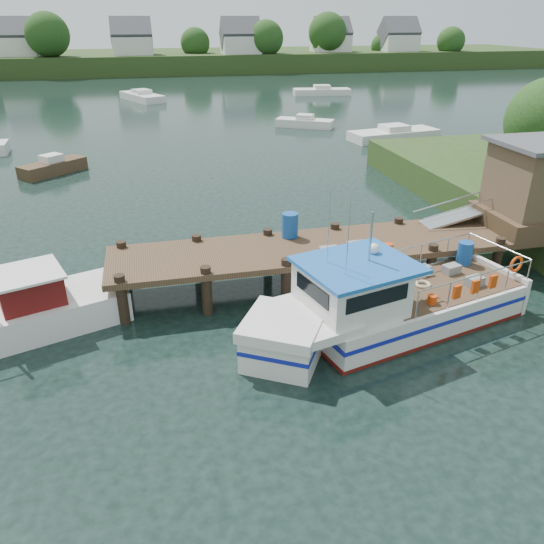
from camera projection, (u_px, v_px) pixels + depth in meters
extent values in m
plane|color=black|center=(290.00, 285.00, 18.26)|extent=(160.00, 160.00, 0.00)
cylinder|color=#332114|center=(537.00, 172.00, 25.74)|extent=(0.50, 0.50, 3.05)
cube|color=#2B411A|center=(164.00, 61.00, 91.28)|extent=(140.00, 24.00, 3.00)
cylinder|color=#332114|center=(52.00, 60.00, 79.45)|extent=(0.60, 0.60, 4.80)
sphere|color=#234618|center=(47.00, 34.00, 77.91)|extent=(6.34, 6.34, 6.34)
cylinder|color=#332114|center=(128.00, 64.00, 83.86)|extent=(0.60, 0.60, 3.00)
sphere|color=#234618|center=(126.00, 49.00, 82.90)|extent=(3.96, 3.96, 3.96)
cylinder|color=#332114|center=(196.00, 60.00, 87.75)|extent=(0.60, 0.60, 3.60)
sphere|color=#234618|center=(195.00, 43.00, 86.59)|extent=(4.75, 4.75, 4.75)
cylinder|color=#332114|center=(266.00, 59.00, 86.38)|extent=(0.60, 0.60, 4.20)
sphere|color=#234618|center=(266.00, 38.00, 85.03)|extent=(5.54, 5.54, 5.54)
cylinder|color=#332114|center=(326.00, 55.00, 90.27)|extent=(0.60, 0.60, 4.80)
sphere|color=#234618|center=(327.00, 32.00, 88.73)|extent=(6.34, 6.34, 6.34)
cylinder|color=#332114|center=(381.00, 59.00, 94.68)|extent=(0.60, 0.60, 3.00)
sphere|color=#234618|center=(382.00, 45.00, 93.72)|extent=(3.96, 3.96, 3.96)
cylinder|color=#332114|center=(449.00, 58.00, 93.31)|extent=(0.60, 0.60, 3.60)
sphere|color=#234618|center=(451.00, 41.00, 92.15)|extent=(4.75, 4.75, 4.75)
cube|color=silver|center=(18.00, 48.00, 80.36)|extent=(6.00, 5.00, 3.00)
cube|color=#47474C|center=(15.00, 34.00, 79.53)|extent=(6.20, 5.09, 5.09)
cube|color=silver|center=(133.00, 47.00, 82.98)|extent=(6.00, 5.00, 3.00)
cube|color=#47474C|center=(131.00, 34.00, 82.16)|extent=(6.20, 5.09, 5.09)
cube|color=silver|center=(241.00, 46.00, 85.61)|extent=(6.00, 5.00, 3.00)
cube|color=#47474C|center=(240.00, 33.00, 84.78)|extent=(6.20, 5.09, 5.09)
cube|color=silver|center=(331.00, 45.00, 90.66)|extent=(6.00, 5.00, 3.00)
cube|color=#47474C|center=(331.00, 32.00, 89.83)|extent=(6.20, 5.09, 5.09)
cube|color=silver|center=(398.00, 44.00, 92.25)|extent=(6.00, 5.00, 3.00)
cube|color=#47474C|center=(399.00, 32.00, 91.43)|extent=(6.20, 5.09, 5.09)
cube|color=#483322|center=(347.00, 245.00, 18.10)|extent=(16.00, 3.00, 0.20)
cylinder|color=black|center=(123.00, 304.00, 15.70)|extent=(0.32, 0.32, 1.90)
cylinder|color=black|center=(124.00, 268.00, 17.98)|extent=(0.32, 0.32, 1.90)
cylinder|color=black|center=(207.00, 295.00, 16.22)|extent=(0.32, 0.32, 1.90)
cylinder|color=black|center=(198.00, 261.00, 18.50)|extent=(0.32, 0.32, 1.90)
cylinder|color=black|center=(286.00, 286.00, 16.73)|extent=(0.32, 0.32, 1.90)
cylinder|color=black|center=(268.00, 254.00, 19.01)|extent=(0.32, 0.32, 1.90)
cylinder|color=black|center=(360.00, 278.00, 17.25)|extent=(0.32, 0.32, 1.90)
cylinder|color=black|center=(334.00, 248.00, 19.53)|extent=(0.32, 0.32, 1.90)
cylinder|color=black|center=(430.00, 271.00, 17.76)|extent=(0.32, 0.32, 1.90)
cylinder|color=black|center=(396.00, 242.00, 20.04)|extent=(0.32, 0.32, 1.90)
cylinder|color=black|center=(496.00, 263.00, 18.28)|extent=(0.32, 0.32, 1.90)
cylinder|color=black|center=(456.00, 236.00, 20.56)|extent=(0.32, 0.32, 1.90)
cylinder|color=black|center=(512.00, 231.00, 21.07)|extent=(0.32, 0.32, 1.90)
cube|color=#483322|center=(528.00, 218.00, 19.37)|extent=(3.20, 3.00, 0.60)
cube|color=brown|center=(537.00, 180.00, 18.76)|extent=(2.60, 2.60, 2.40)
cube|color=#A5A8AD|center=(458.00, 216.00, 19.71)|extent=(3.34, 0.90, 0.79)
cylinder|color=silver|center=(466.00, 206.00, 19.14)|extent=(3.34, 0.05, 0.76)
cylinder|color=silver|center=(455.00, 200.00, 19.84)|extent=(3.34, 0.05, 0.76)
cube|color=slate|center=(329.00, 252.00, 16.91)|extent=(0.60, 0.40, 0.30)
cube|color=slate|center=(356.00, 247.00, 17.29)|extent=(0.60, 0.40, 0.30)
cylinder|color=#C63C0B|center=(389.00, 248.00, 17.24)|extent=(0.30, 0.30, 0.28)
cylinder|color=#154693|center=(290.00, 225.00, 18.29)|extent=(0.56, 0.56, 0.85)
cube|color=silver|center=(411.00, 307.00, 15.83)|extent=(6.98, 4.14, 1.00)
cube|color=silver|center=(283.00, 345.00, 14.02)|extent=(2.54, 2.54, 1.00)
cube|color=silver|center=(283.00, 324.00, 13.74)|extent=(2.76, 2.80, 0.31)
cube|color=silver|center=(312.00, 317.00, 14.12)|extent=(2.30, 2.84, 0.26)
cube|color=#131C9B|center=(411.00, 304.00, 15.77)|extent=(7.08, 4.19, 0.12)
cube|color=#131C9B|center=(283.00, 341.00, 13.96)|extent=(2.58, 2.58, 0.12)
cube|color=#5E120D|center=(409.00, 320.00, 16.02)|extent=(7.07, 4.18, 0.12)
cube|color=#483322|center=(440.00, 285.00, 16.04)|extent=(5.14, 3.44, 0.03)
cube|color=silver|center=(493.00, 281.00, 17.20)|extent=(0.81, 2.58, 1.18)
cube|color=silver|center=(351.00, 289.00, 14.38)|extent=(2.92, 2.80, 1.31)
cube|color=black|center=(378.00, 299.00, 13.36)|extent=(1.87, 0.50, 0.44)
cube|color=black|center=(328.00, 265.00, 15.18)|extent=(1.87, 0.50, 0.44)
cube|color=black|center=(312.00, 290.00, 13.76)|extent=(0.42, 1.53, 0.44)
cube|color=blue|center=(358.00, 265.00, 14.15)|extent=(3.49, 3.18, 0.10)
cylinder|color=silver|center=(371.00, 237.00, 13.97)|extent=(0.08, 0.08, 1.40)
cylinder|color=silver|center=(348.00, 237.00, 13.04)|extent=(0.03, 0.03, 2.09)
cylinder|color=silver|center=(329.00, 226.00, 13.74)|extent=(0.03, 0.03, 2.09)
sphere|color=silver|center=(374.00, 249.00, 14.68)|extent=(0.38, 0.38, 0.31)
cylinder|color=silver|center=(478.00, 275.00, 14.77)|extent=(4.24, 1.10, 0.04)
cylinder|color=silver|center=(419.00, 245.00, 16.70)|extent=(4.24, 1.10, 0.04)
cylinder|color=silver|center=(499.00, 246.00, 16.65)|extent=(0.62, 2.33, 0.04)
cylinder|color=silver|center=(417.00, 305.00, 14.07)|extent=(0.05, 0.05, 0.83)
cylinder|color=silver|center=(363.00, 271.00, 15.99)|extent=(0.05, 0.05, 0.83)
cylinder|color=silver|center=(449.00, 296.00, 14.54)|extent=(0.05, 0.05, 0.83)
cylinder|color=silver|center=(393.00, 263.00, 16.46)|extent=(0.05, 0.05, 0.83)
cylinder|color=silver|center=(479.00, 287.00, 15.01)|extent=(0.05, 0.05, 0.83)
cylinder|color=silver|center=(421.00, 256.00, 16.93)|extent=(0.05, 0.05, 0.83)
cylinder|color=silver|center=(507.00, 279.00, 15.48)|extent=(0.05, 0.05, 0.83)
cylinder|color=silver|center=(447.00, 250.00, 17.40)|extent=(0.05, 0.05, 0.83)
cylinder|color=silver|center=(529.00, 273.00, 15.86)|extent=(0.05, 0.05, 0.83)
cylinder|color=silver|center=(468.00, 245.00, 17.78)|extent=(0.05, 0.05, 0.83)
cube|color=slate|center=(475.00, 281.00, 15.92)|extent=(0.59, 0.47, 0.28)
cube|color=slate|center=(451.00, 269.00, 16.68)|extent=(0.59, 0.47, 0.28)
cube|color=slate|center=(423.00, 270.00, 16.60)|extent=(0.55, 0.44, 0.28)
cylinder|color=#154693|center=(465.00, 253.00, 17.22)|extent=(0.59, 0.59, 0.77)
cylinder|color=#C63C0B|center=(432.00, 300.00, 14.92)|extent=(0.32, 0.32, 0.26)
torus|color=#BFB28C|center=(423.00, 284.00, 15.94)|extent=(0.59, 0.59, 0.10)
torus|color=#C63C0B|center=(516.00, 264.00, 16.26)|extent=(0.55, 0.22, 0.54)
cube|color=#C63C0B|center=(457.00, 292.00, 14.60)|extent=(0.26, 0.14, 0.39)
cube|color=#C63C0B|center=(475.00, 287.00, 14.89)|extent=(0.26, 0.14, 0.39)
cube|color=#C63C0B|center=(493.00, 282.00, 15.18)|extent=(0.26, 0.14, 0.39)
imported|color=silver|center=(408.00, 276.00, 14.85)|extent=(0.49, 0.63, 1.53)
cube|color=silver|center=(18.00, 319.00, 15.29)|extent=(6.42, 4.11, 0.93)
cube|color=#560F0E|center=(29.00, 288.00, 15.13)|extent=(2.13, 2.13, 0.88)
cube|color=silver|center=(26.00, 273.00, 14.93)|extent=(2.37, 2.37, 0.07)
cube|color=#483322|center=(53.00, 168.00, 31.00)|extent=(3.75, 3.58, 0.71)
cube|color=silver|center=(51.00, 159.00, 30.77)|extent=(1.43, 1.42, 0.46)
cube|color=silver|center=(322.00, 92.00, 62.22)|extent=(6.83, 3.10, 0.71)
cube|color=silver|center=(322.00, 87.00, 61.99)|extent=(2.04, 1.81, 0.46)
cube|color=silver|center=(305.00, 123.00, 44.10)|extent=(4.85, 3.79, 0.66)
cube|color=silver|center=(305.00, 117.00, 43.88)|extent=(1.71, 1.65, 0.42)
cube|color=silver|center=(394.00, 135.00, 39.68)|extent=(7.09, 3.35, 0.68)
cube|color=silver|center=(394.00, 128.00, 39.46)|extent=(2.14, 1.91, 0.44)
cube|color=silver|center=(142.00, 97.00, 58.13)|extent=(4.95, 7.24, 0.74)
cube|color=silver|center=(142.00, 92.00, 57.89)|extent=(2.30, 2.44, 0.48)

